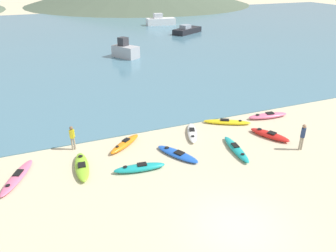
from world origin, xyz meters
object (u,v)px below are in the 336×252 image
object	(u,v)px
person_near_foreground	(303,135)
person_near_waterline	(72,136)
kayak_on_sand_5	(82,166)
moored_boat_1	(125,51)
kayak_on_sand_2	(177,154)
moored_boat_0	(160,21)
kayak_on_sand_3	(192,133)
kayak_on_sand_6	(227,122)
kayak_on_sand_4	(270,135)
kayak_on_sand_1	(17,177)
moored_boat_2	(187,30)
kayak_on_sand_7	(125,144)
kayak_on_sand_9	(268,116)
kayak_on_sand_0	(236,149)
kayak_on_sand_8	(140,168)

from	to	relation	value
person_near_foreground	person_near_waterline	distance (m)	13.61
kayak_on_sand_5	moored_boat_1	bearing A→B (deg)	69.07
person_near_waterline	moored_boat_1	bearing A→B (deg)	66.64
kayak_on_sand_2	moored_boat_0	world-z (taller)	moored_boat_0
moored_boat_0	kayak_on_sand_5	bearing A→B (deg)	-115.78
kayak_on_sand_3	kayak_on_sand_6	bearing A→B (deg)	10.96
kayak_on_sand_4	person_near_waterline	size ratio (longest dim) A/B	1.78
person_near_foreground	kayak_on_sand_2	bearing A→B (deg)	163.54
kayak_on_sand_1	moored_boat_2	bearing A→B (deg)	53.31
kayak_on_sand_1	moored_boat_0	bearing A→B (deg)	60.83
kayak_on_sand_4	kayak_on_sand_7	distance (m)	9.27
person_near_foreground	kayak_on_sand_1	bearing A→B (deg)	168.95
kayak_on_sand_3	kayak_on_sand_9	bearing A→B (deg)	3.24
kayak_on_sand_0	kayak_on_sand_7	distance (m)	6.72
kayak_on_sand_3	kayak_on_sand_6	distance (m)	3.05
kayak_on_sand_1	person_near_foreground	bearing A→B (deg)	-11.05
moored_boat_0	moored_boat_1	bearing A→B (deg)	-120.40
kayak_on_sand_8	moored_boat_1	size ratio (longest dim) A/B	0.78
kayak_on_sand_1	person_near_waterline	xyz separation A→B (m)	(3.13, 2.08, 0.74)
kayak_on_sand_6	kayak_on_sand_9	distance (m)	3.31
kayak_on_sand_8	moored_boat_0	world-z (taller)	moored_boat_0
kayak_on_sand_2	kayak_on_sand_9	bearing A→B (deg)	16.64
kayak_on_sand_7	moored_boat_0	world-z (taller)	moored_boat_0
moored_boat_1	kayak_on_sand_7	bearing A→B (deg)	-105.59
kayak_on_sand_5	person_near_waterline	size ratio (longest dim) A/B	1.96
kayak_on_sand_3	moored_boat_2	size ratio (longest dim) A/B	0.47
kayak_on_sand_7	kayak_on_sand_9	xyz separation A→B (m)	(10.79, 0.20, -0.01)
kayak_on_sand_5	moored_boat_2	xyz separation A→B (m)	(22.86, 35.34, 0.39)
kayak_on_sand_3	kayak_on_sand_6	size ratio (longest dim) A/B	0.89
kayak_on_sand_8	moored_boat_2	size ratio (longest dim) A/B	0.47
kayak_on_sand_6	moored_boat_2	size ratio (longest dim) A/B	0.53
kayak_on_sand_1	person_near_waterline	bearing A→B (deg)	33.57
moored_boat_2	kayak_on_sand_1	bearing A→B (deg)	-126.69
kayak_on_sand_0	kayak_on_sand_2	world-z (taller)	kayak_on_sand_0
kayak_on_sand_6	person_near_foreground	distance (m)	5.33
kayak_on_sand_1	kayak_on_sand_5	bearing A→B (deg)	-5.45
kayak_on_sand_0	kayak_on_sand_3	distance (m)	3.28
kayak_on_sand_2	person_near_waterline	size ratio (longest dim) A/B	1.91
kayak_on_sand_0	kayak_on_sand_2	distance (m)	3.55
kayak_on_sand_6	moored_boat_0	size ratio (longest dim) A/B	0.57
kayak_on_sand_8	kayak_on_sand_1	bearing A→B (deg)	165.23
kayak_on_sand_3	kayak_on_sand_9	xyz separation A→B (m)	(6.30, 0.36, 0.02)
kayak_on_sand_3	person_near_waterline	bearing A→B (deg)	172.89
kayak_on_sand_7	person_near_foreground	bearing A→B (deg)	-24.41
kayak_on_sand_9	person_near_waterline	distance (m)	13.77
kayak_on_sand_6	person_near_waterline	distance (m)	10.46
kayak_on_sand_9	person_near_waterline	world-z (taller)	person_near_waterline
person_near_waterline	moored_boat_2	world-z (taller)	person_near_waterline
person_near_waterline	moored_boat_0	size ratio (longest dim) A/B	0.27
kayak_on_sand_9	kayak_on_sand_4	bearing A→B (deg)	-125.40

